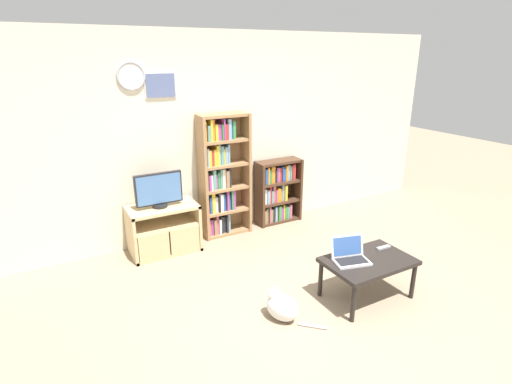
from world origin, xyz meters
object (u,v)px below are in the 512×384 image
at_px(television, 159,190).
at_px(laptop, 350,255).
at_px(tv_stand, 164,229).
at_px(bookshelf_short, 276,192).
at_px(bookshelf_tall, 221,176).
at_px(coffee_table, 368,264).
at_px(remote_near_laptop, 383,248).
at_px(cat, 281,306).

xyz_separation_m(television, laptop, (1.32, -1.85, -0.32)).
bearing_deg(tv_stand, bookshelf_short, 4.85).
relative_size(television, laptop, 1.44).
distance_m(television, bookshelf_tall, 0.88).
height_order(tv_stand, coffee_table, tv_stand).
bearing_deg(remote_near_laptop, tv_stand, 46.51).
height_order(bookshelf_tall, cat, bookshelf_tall).
distance_m(bookshelf_tall, laptop, 2.07).
bearing_deg(bookshelf_tall, bookshelf_short, 0.09).
distance_m(tv_stand, bookshelf_short, 1.70).
distance_m(coffee_table, cat, 0.97).
height_order(tv_stand, bookshelf_short, bookshelf_short).
bearing_deg(tv_stand, cat, -73.65).
xyz_separation_m(tv_stand, bookshelf_short, (1.68, 0.14, 0.15)).
distance_m(television, cat, 2.02).
height_order(bookshelf_short, coffee_table, bookshelf_short).
bearing_deg(laptop, bookshelf_tall, 117.27).
distance_m(bookshelf_tall, bookshelf_short, 0.92).
xyz_separation_m(bookshelf_tall, bookshelf_short, (0.85, 0.00, -0.36)).
height_order(bookshelf_tall, bookshelf_short, bookshelf_tall).
bearing_deg(remote_near_laptop, bookshelf_tall, 27.81).
bearing_deg(bookshelf_short, television, -175.00).
relative_size(television, cat, 1.06).
height_order(bookshelf_tall, laptop, bookshelf_tall).
relative_size(bookshelf_short, laptop, 2.36).
bearing_deg(television, bookshelf_short, 5.00).
bearing_deg(tv_stand, remote_near_laptop, -46.02).
distance_m(television, bookshelf_short, 1.75).
relative_size(television, bookshelf_tall, 0.34).
xyz_separation_m(bookshelf_tall, cat, (-0.30, -1.97, -0.67)).
distance_m(tv_stand, laptop, 2.27).
relative_size(tv_stand, television, 1.48).
relative_size(television, remote_near_laptop, 3.43).
bearing_deg(television, bookshelf_tall, 9.75).
xyz_separation_m(bookshelf_tall, remote_near_laptop, (0.93, -1.97, -0.38)).
bearing_deg(cat, coffee_table, -31.55).
bearing_deg(television, remote_near_laptop, -45.47).
bearing_deg(cat, tv_stand, 81.40).
bearing_deg(bookshelf_short, coffee_table, -95.88).
bearing_deg(laptop, cat, -167.96).
distance_m(bookshelf_short, coffee_table, 2.09).
xyz_separation_m(bookshelf_short, cat, (-1.15, -1.97, -0.31)).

